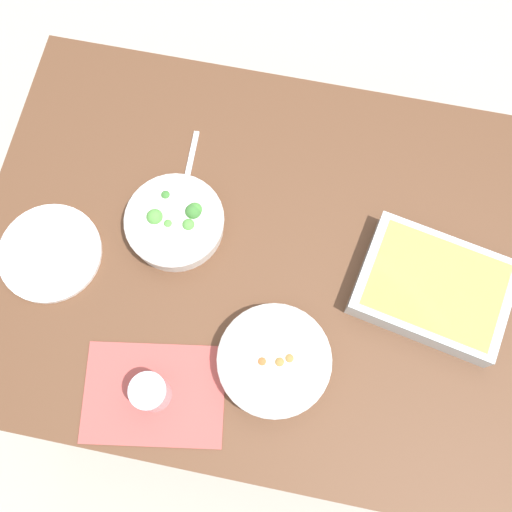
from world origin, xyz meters
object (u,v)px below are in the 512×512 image
at_px(drink_cup, 151,393).
at_px(baking_dish, 433,288).
at_px(side_plate, 50,253).
at_px(broccoli_bowl, 175,222).
at_px(stew_bowl, 274,361).
at_px(spoon_by_broccoli, 187,176).
at_px(spoon_by_stew, 267,342).

bearing_deg(drink_cup, baking_dish, 31.73).
xyz_separation_m(baking_dish, side_plate, (-0.80, -0.08, -0.03)).
relative_size(broccoli_bowl, drink_cup, 2.49).
xyz_separation_m(stew_bowl, side_plate, (-0.51, 0.13, -0.03)).
distance_m(drink_cup, spoon_by_broccoli, 0.48).
height_order(drink_cup, side_plate, drink_cup).
xyz_separation_m(drink_cup, side_plate, (-0.29, 0.24, -0.03)).
bearing_deg(baking_dish, spoon_by_stew, -151.10).
height_order(baking_dish, spoon_by_broccoli, baking_dish).
height_order(stew_bowl, drink_cup, drink_cup).
xyz_separation_m(broccoli_bowl, spoon_by_stew, (0.24, -0.21, -0.03)).
xyz_separation_m(side_plate, spoon_by_broccoli, (0.25, 0.23, -0.00)).
height_order(broccoli_bowl, baking_dish, broccoli_bowl).
bearing_deg(spoon_by_stew, baking_dish, 28.90).
xyz_separation_m(broccoli_bowl, side_plate, (-0.25, -0.11, -0.02)).
xyz_separation_m(drink_cup, spoon_by_broccoli, (-0.04, 0.47, -0.03)).
bearing_deg(stew_bowl, spoon_by_broccoli, 126.00).
relative_size(side_plate, spoon_by_stew, 1.35).
distance_m(baking_dish, spoon_by_stew, 0.36).
bearing_deg(spoon_by_stew, spoon_by_broccoli, 126.83).
height_order(stew_bowl, side_plate, stew_bowl).
xyz_separation_m(baking_dish, drink_cup, (-0.51, -0.32, 0.00)).
distance_m(baking_dish, drink_cup, 0.60).
distance_m(stew_bowl, drink_cup, 0.25).
bearing_deg(spoon_by_broccoli, stew_bowl, -54.00).
relative_size(drink_cup, spoon_by_stew, 0.52).
bearing_deg(broccoli_bowl, drink_cup, -83.70).
bearing_deg(side_plate, drink_cup, -39.84).
bearing_deg(drink_cup, side_plate, 140.16).
relative_size(drink_cup, spoon_by_broccoli, 0.48).
distance_m(stew_bowl, spoon_by_stew, 0.05).
xyz_separation_m(stew_bowl, spoon_by_stew, (-0.02, 0.04, -0.03)).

